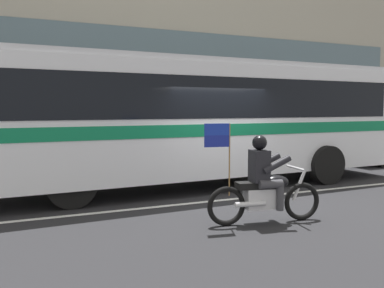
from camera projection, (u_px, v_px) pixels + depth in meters
name	position (u px, v px, depth m)	size (l,w,h in m)	color
ground_plane	(218.00, 194.00, 10.03)	(60.00, 60.00, 0.00)	black
sidewalk_curb	(148.00, 165.00, 14.64)	(28.00, 3.80, 0.15)	gray
lane_center_stripe	(231.00, 199.00, 9.48)	(26.60, 0.14, 0.01)	silver
transit_bus	(202.00, 114.00, 11.02)	(11.50, 3.05, 3.22)	silver
motorcycle_with_rider	(264.00, 186.00, 7.48)	(2.17, 0.70, 1.78)	black
fire_hydrant	(41.00, 160.00, 12.35)	(0.22, 0.30, 0.75)	#4C8C3F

